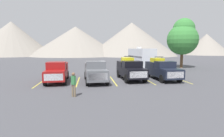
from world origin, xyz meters
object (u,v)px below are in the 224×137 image
object	(u,v)px
pickup_truck_a	(57,71)
person_a	(74,83)
pickup_truck_c	(130,69)
pickup_truck_d	(162,69)
camper_trailer_a	(141,57)
pickup_truck_b	(95,71)

from	to	relation	value
pickup_truck_a	person_a	xyz separation A→B (m)	(2.18, -6.14, -0.08)
pickup_truck_c	pickup_truck_d	bearing A→B (deg)	-4.56
pickup_truck_c	camper_trailer_a	xyz separation A→B (m)	(4.01, 9.45, 0.78)
pickup_truck_d	pickup_truck_a	bearing A→B (deg)	-179.97
camper_trailer_a	person_a	bearing A→B (deg)	-121.11
pickup_truck_c	camper_trailer_a	distance (m)	10.30
pickup_truck_a	pickup_truck_c	world-z (taller)	pickup_truck_c
pickup_truck_c	pickup_truck_d	world-z (taller)	pickup_truck_c
pickup_truck_b	pickup_truck_d	bearing A→B (deg)	4.40
pickup_truck_a	pickup_truck_c	xyz separation A→B (m)	(7.74, 0.29, 0.09)
person_a	pickup_truck_b	bearing A→B (deg)	73.03
pickup_truck_b	pickup_truck_a	bearing A→B (deg)	171.78
pickup_truck_a	camper_trailer_a	size ratio (longest dim) A/B	0.67
pickup_truck_b	camper_trailer_a	bearing A→B (deg)	52.59
pickup_truck_d	camper_trailer_a	xyz separation A→B (m)	(0.50, 9.73, 0.83)
pickup_truck_b	person_a	bearing A→B (deg)	-106.97
person_a	pickup_truck_d	bearing A→B (deg)	34.09
pickup_truck_d	person_a	xyz separation A→B (m)	(-9.07, -6.14, -0.13)
pickup_truck_b	person_a	xyz separation A→B (m)	(-1.70, -5.57, -0.10)
pickup_truck_c	camper_trailer_a	world-z (taller)	camper_trailer_a
person_a	pickup_truck_c	bearing A→B (deg)	49.10
pickup_truck_d	person_a	distance (m)	10.96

